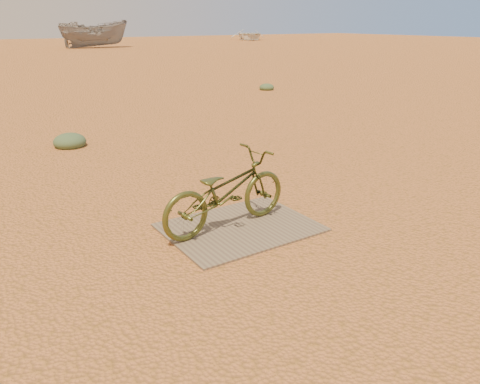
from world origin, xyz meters
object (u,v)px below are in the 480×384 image
bicycle (226,191)px  boat_mid_right (95,34)px  plywood_board (240,227)px  boat_far_right (249,35)px

bicycle → boat_mid_right: 37.00m
plywood_board → boat_far_right: 51.55m
boat_mid_right → boat_far_right: size_ratio=1.00×
boat_mid_right → boat_far_right: (19.67, 6.72, -0.49)m
bicycle → boat_far_right: bearing=-40.3°
bicycle → boat_mid_right: size_ratio=0.28×
bicycle → boat_mid_right: (9.60, 35.72, 0.65)m
plywood_board → bicycle: bicycle is taller
plywood_board → boat_mid_right: bearing=75.2°
plywood_board → bicycle: bearing=150.2°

